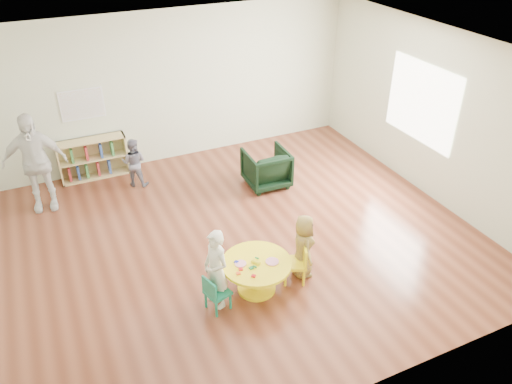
% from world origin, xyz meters
% --- Properties ---
extents(room, '(7.10, 7.00, 2.80)m').
position_xyz_m(room, '(0.01, 0.00, 1.89)').
color(room, brown).
rests_on(room, ground).
extents(activity_table, '(0.91, 0.91, 0.50)m').
position_xyz_m(activity_table, '(-0.19, -1.13, 0.31)').
color(activity_table, yellow).
rests_on(activity_table, ground).
extents(kid_chair_left, '(0.34, 0.34, 0.51)m').
position_xyz_m(kid_chair_left, '(-0.81, -1.25, 0.28)').
color(kid_chair_left, '#188462').
rests_on(kid_chair_left, ground).
extents(kid_chair_right, '(0.40, 0.40, 0.57)m').
position_xyz_m(kid_chair_right, '(0.38, -1.19, 0.30)').
color(kid_chair_right, yellow).
rests_on(kid_chair_right, ground).
extents(bookshelf, '(1.20, 0.30, 0.75)m').
position_xyz_m(bookshelf, '(-1.61, 2.86, 0.37)').
color(bookshelf, tan).
rests_on(bookshelf, ground).
extents(alphabet_poster, '(0.74, 0.01, 0.54)m').
position_xyz_m(alphabet_poster, '(-1.60, 2.98, 1.35)').
color(alphabet_poster, white).
rests_on(alphabet_poster, ground).
extents(armchair, '(0.74, 0.76, 0.67)m').
position_xyz_m(armchair, '(1.11, 1.26, 0.34)').
color(armchair, black).
rests_on(armchair, ground).
extents(child_left, '(0.36, 0.46, 1.10)m').
position_xyz_m(child_left, '(-0.75, -1.16, 0.55)').
color(child_left, white).
rests_on(child_left, ground).
extents(child_right, '(0.40, 0.51, 0.93)m').
position_xyz_m(child_right, '(0.51, -1.10, 0.47)').
color(child_right, yellow).
rests_on(child_right, ground).
extents(toddler, '(0.54, 0.50, 0.89)m').
position_xyz_m(toddler, '(-0.99, 2.23, 0.44)').
color(toddler, '#17193A').
rests_on(toddler, ground).
extents(adult_caretaker, '(1.02, 0.53, 1.66)m').
position_xyz_m(adult_caretaker, '(-2.54, 2.14, 0.83)').
color(adult_caretaker, white).
rests_on(adult_caretaker, ground).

